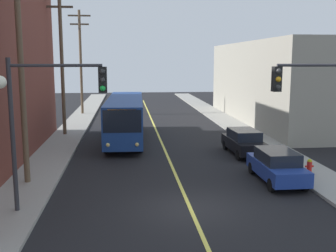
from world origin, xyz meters
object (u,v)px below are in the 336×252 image
Objects in this scene: traffic_signal_right_corner at (322,103)px; parked_car_blue at (277,165)px; utility_pole_near at (20,50)px; fire_hydrant at (309,167)px; city_bus at (125,116)px; utility_pole_mid at (62,55)px; traffic_signal_left_corner at (52,106)px; parked_car_black at (244,142)px; utility_pole_far at (81,58)px.

parked_car_blue is at bearing 99.20° from traffic_signal_right_corner.
utility_pole_near is 15.48m from fire_hydrant.
city_bus is at bearing 118.59° from traffic_signal_right_corner.
parked_car_blue is 0.39× the size of utility_pole_mid.
utility_pole_near is 1.95× the size of traffic_signal_left_corner.
utility_pole_mid is at bearing 131.90° from parked_car_blue.
traffic_signal_right_corner reaches higher than parked_car_black.
utility_pole_mid is 1.90× the size of traffic_signal_right_corner.
fire_hydrant is (1.96, 0.55, -0.26)m from parked_car_blue.
utility_pole_near is at bearing 117.65° from traffic_signal_left_corner.
utility_pole_far reaches higher than traffic_signal_left_corner.
parked_car_black is 14.21m from traffic_signal_left_corner.
utility_pole_near is (-12.33, 0.80, 5.68)m from parked_car_blue.
utility_pole_far is (-12.32, 26.59, 5.42)m from parked_car_blue.
utility_pole_near is at bearing -114.12° from city_bus.
fire_hydrant is at bearing 69.18° from traffic_signal_right_corner.
parked_car_blue is 0.39× the size of utility_pole_far.
utility_pole_far is at bearing 89.98° from utility_pole_near.
parked_car_black is at bearing 22.76° from utility_pole_near.
utility_pole_far reaches higher than parked_car_blue.
traffic_signal_right_corner is (12.93, -17.06, -2.08)m from utility_pole_mid.
traffic_signal_right_corner reaches higher than fire_hydrant.
traffic_signal_left_corner reaches higher than parked_car_black.
parked_car_blue is 29.80m from utility_pole_far.
traffic_signal_left_corner is 1.00× the size of traffic_signal_right_corner.
parked_car_black is at bearing 92.75° from traffic_signal_right_corner.
city_bus is 1.07× the size of utility_pole_mid.
utility_pole_mid is (-12.48, 7.82, 5.54)m from parked_car_black.
parked_car_blue is at bearing -56.89° from city_bus.
utility_pole_near reaches higher than parked_car_black.
traffic_signal_right_corner is at bearing -110.82° from fire_hydrant.
parked_car_black is at bearing 89.25° from parked_car_blue.
utility_pole_mid is 12.76m from utility_pole_far.
utility_pole_near reaches higher than traffic_signal_right_corner.
utility_pole_near reaches higher than traffic_signal_left_corner.
utility_pole_far is 29.79m from traffic_signal_left_corner.
utility_pole_near reaches higher than fire_hydrant.
fire_hydrant is (9.48, -10.98, -1.23)m from city_bus.
city_bus is 2.74× the size of parked_car_black.
utility_pole_near is 13.92× the size of fire_hydrant.
utility_pole_mid reaches higher than traffic_signal_left_corner.
parked_car_black is (7.60, -5.53, -0.98)m from city_bus.
utility_pole_far is (-4.79, 15.05, 4.45)m from city_bus.
city_bus is at bearing 143.98° from parked_car_black.
parked_car_blue is 0.38× the size of utility_pole_near.
traffic_signal_left_corner is (2.02, -29.65, -1.96)m from utility_pole_far.
utility_pole_mid is (-4.88, 2.29, 4.57)m from city_bus.
city_bus is 12.67m from utility_pole_near.
traffic_signal_right_corner is at bearing -87.25° from parked_car_black.
traffic_signal_left_corner is (-10.30, -3.07, 3.46)m from parked_car_blue.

